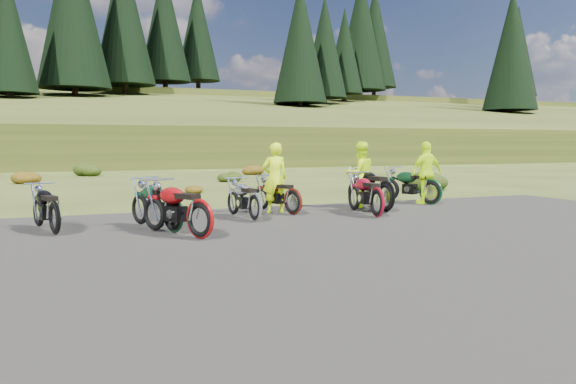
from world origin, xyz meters
name	(u,v)px	position (x,y,z in m)	size (l,w,h in m)	color
ground	(306,229)	(0.00, 0.00, 0.00)	(300.00, 300.00, 0.00)	#374015
gravel_pad	(352,245)	(0.00, -2.00, 0.00)	(20.00, 12.00, 0.04)	black
hill_slope	(110,161)	(0.00, 50.00, 0.00)	(300.00, 46.00, 3.00)	#303D14
hill_plateau	(85,152)	(0.00, 110.00, 0.00)	(300.00, 90.00, 9.17)	#303D14
conifer_21	(8,30)	(-9.00, 50.00, 12.56)	(5.28, 5.28, 14.00)	black
conifer_22	(72,5)	(-3.00, 56.00, 16.77)	(7.92, 7.92, 20.00)	black
conifer_23	(123,15)	(3.00, 62.00, 17.47)	(7.48, 7.48, 19.00)	black
conifer_24	(164,23)	(9.00, 68.00, 18.16)	(7.04, 7.04, 18.00)	black
conifer_25	(198,30)	(15.00, 74.00, 18.66)	(6.60, 6.60, 17.00)	black
conifer_26	(300,41)	(21.00, 49.00, 13.37)	(6.16, 6.16, 16.00)	black
conifer_27	(325,47)	(27.00, 55.00, 14.06)	(5.72, 5.72, 15.00)	black
conifer_28	(344,51)	(33.00, 61.00, 14.76)	(5.28, 5.28, 14.00)	black
conifer_29	(361,32)	(39.00, 67.00, 18.97)	(7.92, 7.92, 20.00)	black
conifer_30	(375,37)	(45.00, 73.00, 19.66)	(7.48, 7.48, 19.00)	black
conifer_31	(512,49)	(51.00, 48.00, 14.18)	(7.04, 7.04, 18.00)	black
conifer_32	(513,53)	(57.00, 54.00, 14.87)	(6.60, 6.60, 17.00)	black
conifer_33	(514,57)	(63.00, 60.00, 15.56)	(6.16, 6.16, 16.00)	black
conifer_34	(515,59)	(69.00, 66.00, 16.26)	(5.72, 5.72, 15.00)	black
conifer_35	(516,62)	(75.00, 72.00, 16.95)	(5.28, 5.28, 14.00)	black
conifer_36	(517,51)	(81.00, 78.00, 20.16)	(7.92, 7.92, 20.00)	black
shrub_2	(26,175)	(-6.20, 16.60, 0.38)	(1.30, 1.30, 0.77)	#66380C
shrub_3	(89,168)	(-3.30, 21.90, 0.46)	(1.56, 1.56, 0.92)	#1B310C
shrub_4	(192,187)	(-0.40, 9.20, 0.23)	(0.77, 0.77, 0.45)	#66380C
shrub_5	(229,175)	(2.50, 14.50, 0.31)	(1.03, 1.03, 0.61)	#1B310C
shrub_6	(252,168)	(5.40, 19.80, 0.38)	(1.30, 1.30, 0.77)	#66380C
shrub_7	(429,178)	(8.30, 7.10, 0.46)	(1.56, 1.56, 0.92)	#1B310C
shrub_8	(412,175)	(11.20, 12.40, 0.23)	(0.77, 0.77, 0.45)	#66380C
motorcycle_0	(55,236)	(-4.90, 0.97, 0.00)	(1.88, 0.63, 0.98)	black
motorcycle_1	(200,241)	(-2.40, -0.56, 0.00)	(2.10, 0.70, 1.10)	maroon
motorcycle_2	(174,234)	(-2.72, 0.37, 0.00)	(2.07, 0.69, 1.08)	black
motorcycle_3	(255,223)	(-0.70, 1.29, 0.00)	(1.86, 0.62, 0.97)	silver
motorcycle_4	(293,216)	(0.55, 2.04, 0.00)	(1.86, 0.62, 0.98)	#55160E
motorcycle_5	(385,213)	(3.03, 1.74, 0.00)	(2.27, 0.76, 1.19)	black
motorcycle_6	(377,218)	(2.25, 0.87, 0.00)	(2.03, 0.68, 1.07)	maroon
motorcycle_7	(430,206)	(5.14, 2.69, 0.00)	(2.09, 0.70, 1.10)	black
person_middle	(275,179)	(0.29, 2.63, 0.89)	(0.65, 0.43, 1.79)	#C2ED0C
person_right_a	(360,176)	(2.91, 2.87, 0.91)	(0.88, 0.69, 1.81)	#C2ED0C
person_right_b	(426,174)	(5.14, 2.92, 0.91)	(1.07, 0.45, 1.83)	#C2ED0C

